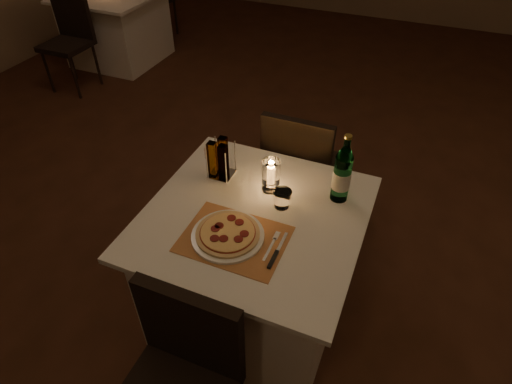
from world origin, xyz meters
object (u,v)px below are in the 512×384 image
at_px(chair_far, 300,163).
at_px(hurricane_candle, 271,173).
at_px(chair_near, 181,372).
at_px(plate, 228,236).
at_px(main_table, 255,265).
at_px(water_bottle, 342,174).
at_px(pizza, 228,233).
at_px(tumbler, 282,199).
at_px(neighbor_table_left, 117,28).

bearing_deg(chair_far, hurricane_candle, -89.55).
distance_m(chair_near, plate, 0.57).
height_order(main_table, chair_far, chair_far).
relative_size(main_table, water_bottle, 2.80).
bearing_deg(chair_near, hurricane_candle, 89.75).
bearing_deg(main_table, chair_near, -90.00).
xyz_separation_m(pizza, hurricane_candle, (0.05, 0.38, 0.07)).
bearing_deg(main_table, plate, -105.52).
relative_size(plate, water_bottle, 0.89).
relative_size(water_bottle, hurricane_candle, 2.10).
relative_size(pizza, hurricane_candle, 1.64).
height_order(pizza, tumbler, tumbler).
distance_m(pizza, hurricane_candle, 0.39).
relative_size(chair_near, water_bottle, 2.52).
height_order(pizza, hurricane_candle, hurricane_candle).
bearing_deg(tumbler, chair_far, 99.07).
relative_size(chair_far, pizza, 3.21).
bearing_deg(pizza, hurricane_candle, 81.89).
relative_size(tumbler, hurricane_candle, 0.54).
bearing_deg(main_table, neighbor_table_left, 136.91).
distance_m(chair_near, neighbor_table_left, 4.33).
bearing_deg(neighbor_table_left, pizza, -45.52).
relative_size(main_table, neighbor_table_left, 1.00).
distance_m(chair_far, neighbor_table_left, 3.37).
relative_size(main_table, plate, 3.12).
height_order(main_table, chair_near, chair_near).
xyz_separation_m(chair_near, water_bottle, (0.33, 0.98, 0.34)).
relative_size(plate, pizza, 1.14).
height_order(chair_far, pizza, chair_far).
distance_m(plate, pizza, 0.02).
relative_size(chair_far, neighbor_table_left, 0.90).
relative_size(pizza, water_bottle, 0.78).
relative_size(chair_far, water_bottle, 2.52).
height_order(chair_far, water_bottle, water_bottle).
bearing_deg(water_bottle, neighbor_table_left, 143.07).
distance_m(chair_near, water_bottle, 1.08).
height_order(main_table, tumbler, tumbler).
height_order(chair_far, neighbor_table_left, chair_far).
xyz_separation_m(hurricane_candle, neighbor_table_left, (-2.79, 2.40, -0.47)).
height_order(main_table, plate, plate).
height_order(plate, tumbler, tumbler).
xyz_separation_m(chair_far, pizza, (-0.05, -0.89, 0.22)).
relative_size(main_table, chair_far, 1.11).
distance_m(chair_near, hurricane_candle, 0.96).
height_order(water_bottle, neighbor_table_left, water_bottle).
bearing_deg(chair_near, neighbor_table_left, 129.99).
bearing_deg(chair_near, chair_far, 90.00).
xyz_separation_m(plate, pizza, (0.00, 0.00, 0.02)).
bearing_deg(neighbor_table_left, main_table, -43.09).
height_order(pizza, neighbor_table_left, pizza).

